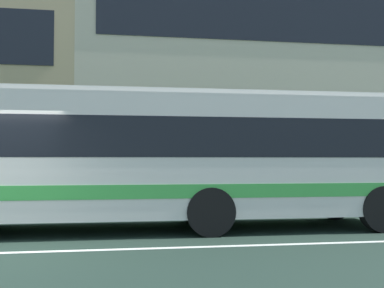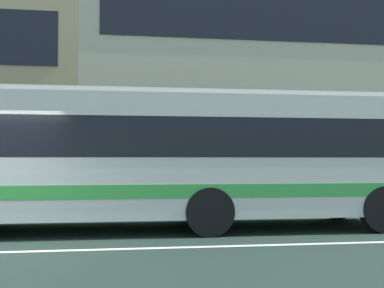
% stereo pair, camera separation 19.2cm
% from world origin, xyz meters
% --- Properties ---
extents(hedge_row_far, '(20.85, 1.10, 1.12)m').
position_xyz_m(hedge_row_far, '(3.55, 5.80, 0.56)').
color(hedge_row_far, '#316928').
rests_on(hedge_row_far, ground_plane).
extents(apartment_block_right, '(20.48, 10.34, 13.72)m').
position_xyz_m(apartment_block_right, '(10.88, 15.77, 6.86)').
color(apartment_block_right, beige).
rests_on(apartment_block_right, ground_plane).
extents(transit_bus, '(10.90, 2.64, 3.04)m').
position_xyz_m(transit_bus, '(3.51, 2.25, 1.68)').
color(transit_bus, beige).
rests_on(transit_bus, ground_plane).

